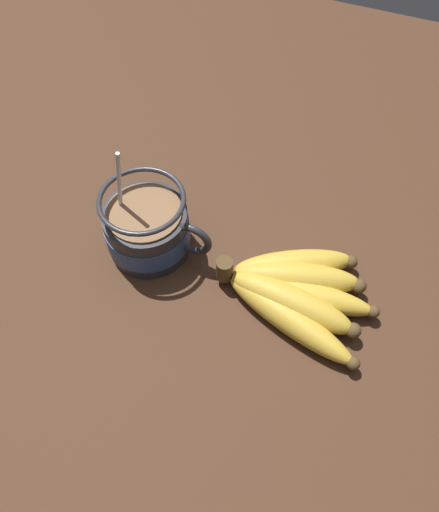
% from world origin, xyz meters
% --- Properties ---
extents(table, '(1.24, 1.24, 0.04)m').
position_xyz_m(table, '(0.00, 0.00, 0.02)').
color(table, '#422819').
rests_on(table, ground).
extents(coffee_mug, '(0.14, 0.10, 0.16)m').
position_xyz_m(coffee_mug, '(-0.09, -0.03, 0.07)').
color(coffee_mug, '#28282D').
rests_on(coffee_mug, table).
extents(banana_bunch, '(0.19, 0.16, 0.04)m').
position_xyz_m(banana_bunch, '(0.10, -0.03, 0.05)').
color(banana_bunch, '#4C381E').
rests_on(banana_bunch, table).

